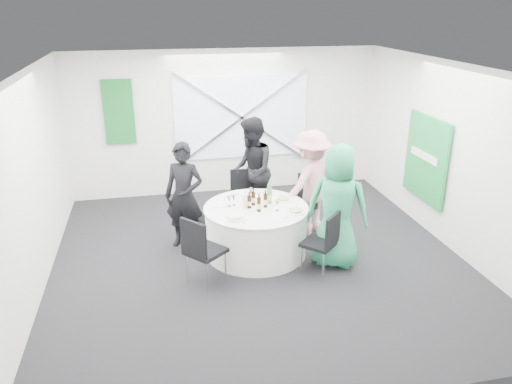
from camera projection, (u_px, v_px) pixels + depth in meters
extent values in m
plane|color=black|center=(259.00, 259.00, 7.49)|extent=(6.00, 6.00, 0.00)
plane|color=white|center=(259.00, 68.00, 6.48)|extent=(6.00, 6.00, 0.00)
plane|color=silver|center=(226.00, 122.00, 9.73)|extent=(6.00, 0.00, 6.00)
plane|color=silver|center=(334.00, 280.00, 4.25)|extent=(6.00, 0.00, 6.00)
plane|color=silver|center=(31.00, 186.00, 6.40)|extent=(0.00, 6.00, 6.00)
plane|color=silver|center=(452.00, 157.00, 7.57)|extent=(0.00, 6.00, 6.00)
cube|color=silver|center=(241.00, 117.00, 9.71)|extent=(2.60, 0.03, 1.60)
cube|color=silver|center=(242.00, 118.00, 9.67)|extent=(2.63, 0.05, 1.84)
cube|color=silver|center=(242.00, 118.00, 9.67)|extent=(2.63, 0.05, 1.84)
cube|color=#146427|center=(119.00, 112.00, 9.18)|extent=(0.55, 0.04, 1.20)
cube|color=green|center=(426.00, 159.00, 8.18)|extent=(0.05, 1.20, 1.40)
cylinder|color=white|center=(256.00, 231.00, 7.54)|extent=(1.52, 1.52, 0.74)
cylinder|color=white|center=(256.00, 208.00, 7.40)|extent=(1.56, 1.56, 0.02)
cube|color=black|center=(244.00, 199.00, 8.53)|extent=(0.43, 0.43, 0.05)
cube|color=black|center=(242.00, 181.00, 8.62)|extent=(0.40, 0.05, 0.45)
cylinder|color=silver|center=(252.00, 207.00, 8.80)|extent=(0.02, 0.02, 0.43)
cylinder|color=silver|center=(233.00, 209.00, 8.74)|extent=(0.02, 0.02, 0.43)
cylinder|color=silver|center=(255.00, 215.00, 8.49)|extent=(0.02, 0.02, 0.43)
cylinder|color=silver|center=(236.00, 216.00, 8.43)|extent=(0.02, 0.02, 0.43)
cube|color=black|center=(195.00, 221.00, 7.80)|extent=(0.51, 0.51, 0.04)
cube|color=black|center=(184.00, 206.00, 7.77)|extent=(0.21, 0.33, 0.40)
cylinder|color=silver|center=(191.00, 228.00, 8.06)|extent=(0.02, 0.02, 0.39)
cylinder|color=silver|center=(183.00, 236.00, 7.78)|extent=(0.02, 0.02, 0.39)
cylinder|color=silver|center=(208.00, 230.00, 7.97)|extent=(0.02, 0.02, 0.39)
cylinder|color=silver|center=(201.00, 238.00, 7.70)|extent=(0.02, 0.02, 0.39)
cube|color=black|center=(299.00, 207.00, 8.14)|extent=(0.60, 0.60, 0.05)
cube|color=black|center=(308.00, 189.00, 8.19)|extent=(0.26, 0.38, 0.47)
cylinder|color=silver|center=(314.00, 221.00, 8.23)|extent=(0.02, 0.02, 0.45)
cylinder|color=silver|center=(298.00, 215.00, 8.47)|extent=(0.02, 0.02, 0.45)
cylinder|color=silver|center=(300.00, 227.00, 8.00)|extent=(0.02, 0.02, 0.45)
cylinder|color=silver|center=(283.00, 221.00, 8.24)|extent=(0.02, 0.02, 0.45)
cube|color=black|center=(319.00, 243.00, 6.97)|extent=(0.60, 0.60, 0.05)
cube|color=black|center=(333.00, 231.00, 6.78)|extent=(0.31, 0.31, 0.45)
cylinder|color=silver|center=(323.00, 267.00, 6.84)|extent=(0.02, 0.02, 0.43)
cylinder|color=silver|center=(334.00, 257.00, 7.10)|extent=(0.02, 0.02, 0.43)
cylinder|color=silver|center=(302.00, 260.00, 7.01)|extent=(0.02, 0.02, 0.43)
cylinder|color=silver|center=(313.00, 250.00, 7.28)|extent=(0.02, 0.02, 0.43)
cube|color=black|center=(206.00, 251.00, 6.68)|extent=(0.64, 0.64, 0.05)
cube|color=black|center=(193.00, 239.00, 6.42)|extent=(0.31, 0.36, 0.49)
cylinder|color=silver|center=(187.00, 269.00, 6.74)|extent=(0.02, 0.02, 0.47)
cylinder|color=silver|center=(207.00, 278.00, 6.53)|extent=(0.02, 0.02, 0.47)
cylinder|color=silver|center=(206.00, 259.00, 7.01)|extent=(0.02, 0.02, 0.47)
cylinder|color=silver|center=(226.00, 267.00, 6.80)|extent=(0.02, 0.02, 0.47)
imported|color=black|center=(184.00, 196.00, 7.61)|extent=(0.72, 0.62, 1.68)
imported|color=black|center=(251.00, 171.00, 8.47)|extent=(0.61, 0.95, 1.84)
imported|color=pink|center=(311.00, 183.00, 8.07)|extent=(1.23, 0.99, 1.73)
imported|color=#2B9D6A|center=(337.00, 206.00, 7.04)|extent=(1.05, 0.93, 1.81)
cylinder|color=white|center=(245.00, 192.00, 7.94)|extent=(0.27, 0.27, 0.01)
cylinder|color=white|center=(219.00, 204.00, 7.50)|extent=(0.29, 0.29, 0.01)
cylinder|color=white|center=(283.00, 199.00, 7.66)|extent=(0.29, 0.29, 0.01)
cylinder|color=#8DAF5E|center=(283.00, 198.00, 7.65)|extent=(0.19, 0.19, 0.02)
cylinder|color=white|center=(295.00, 212.00, 7.23)|extent=(0.29, 0.29, 0.01)
cylinder|color=#8DAF5E|center=(295.00, 210.00, 7.22)|extent=(0.19, 0.19, 0.02)
cylinder|color=white|center=(238.00, 218.00, 7.01)|extent=(0.29, 0.29, 0.01)
cube|color=white|center=(236.00, 217.00, 6.95)|extent=(0.23, 0.19, 0.05)
cylinder|color=#341C09|center=(249.00, 202.00, 7.34)|extent=(0.06, 0.06, 0.19)
cylinder|color=#341C09|center=(249.00, 194.00, 7.30)|extent=(0.02, 0.02, 0.06)
cylinder|color=#EDDA7D|center=(249.00, 203.00, 7.35)|extent=(0.06, 0.06, 0.06)
cylinder|color=#341C09|center=(253.00, 199.00, 7.44)|extent=(0.06, 0.06, 0.21)
cylinder|color=#341C09|center=(253.00, 190.00, 7.39)|extent=(0.02, 0.02, 0.06)
cylinder|color=#EDDA7D|center=(253.00, 200.00, 7.45)|extent=(0.06, 0.06, 0.07)
cylinder|color=#341C09|center=(265.00, 200.00, 7.36)|extent=(0.06, 0.06, 0.21)
cylinder|color=#341C09|center=(265.00, 192.00, 7.32)|extent=(0.02, 0.02, 0.06)
cylinder|color=#EDDA7D|center=(265.00, 202.00, 7.37)|extent=(0.06, 0.06, 0.07)
cylinder|color=#341C09|center=(259.00, 205.00, 7.21)|extent=(0.06, 0.06, 0.21)
cylinder|color=#341C09|center=(259.00, 196.00, 7.16)|extent=(0.02, 0.02, 0.06)
cylinder|color=#EDDA7D|center=(259.00, 206.00, 7.22)|extent=(0.06, 0.06, 0.07)
cylinder|color=green|center=(269.00, 196.00, 7.50)|extent=(0.08, 0.08, 0.24)
cylinder|color=green|center=(270.00, 186.00, 7.44)|extent=(0.03, 0.03, 0.06)
cylinder|color=#EDDA7D|center=(269.00, 197.00, 7.51)|extent=(0.08, 0.08, 0.08)
cylinder|color=white|center=(245.00, 202.00, 7.32)|extent=(0.08, 0.08, 0.21)
cylinder|color=white|center=(245.00, 193.00, 7.27)|extent=(0.03, 0.03, 0.06)
cylinder|color=#EDDA7D|center=(245.00, 203.00, 7.33)|extent=(0.08, 0.08, 0.07)
cylinder|color=white|center=(229.00, 206.00, 7.43)|extent=(0.06, 0.06, 0.00)
cylinder|color=white|center=(229.00, 203.00, 7.41)|extent=(0.01, 0.01, 0.10)
cone|color=white|center=(229.00, 198.00, 7.38)|extent=(0.07, 0.07, 0.08)
cylinder|color=white|center=(251.00, 199.00, 7.71)|extent=(0.06, 0.06, 0.00)
cylinder|color=white|center=(251.00, 195.00, 7.69)|extent=(0.01, 0.01, 0.10)
cone|color=white|center=(251.00, 191.00, 7.66)|extent=(0.07, 0.07, 0.08)
cylinder|color=white|center=(277.00, 210.00, 7.28)|extent=(0.06, 0.06, 0.00)
cylinder|color=white|center=(277.00, 207.00, 7.26)|extent=(0.01, 0.01, 0.10)
cone|color=white|center=(277.00, 202.00, 7.23)|extent=(0.07, 0.07, 0.08)
cylinder|color=white|center=(234.00, 205.00, 7.48)|extent=(0.06, 0.06, 0.00)
cylinder|color=white|center=(234.00, 202.00, 7.46)|extent=(0.01, 0.01, 0.10)
cone|color=white|center=(234.00, 197.00, 7.43)|extent=(0.07, 0.07, 0.08)
cube|color=silver|center=(290.00, 201.00, 7.63)|extent=(0.09, 0.14, 0.01)
cube|color=silver|center=(272.00, 194.00, 7.88)|extent=(0.10, 0.13, 0.01)
cube|color=silver|center=(286.00, 217.00, 7.04)|extent=(0.10, 0.13, 0.01)
cube|color=silver|center=(295.00, 208.00, 7.35)|extent=(0.10, 0.13, 0.01)
cube|color=silver|center=(225.00, 199.00, 7.70)|extent=(0.08, 0.14, 0.01)
cube|color=silver|center=(217.00, 206.00, 7.42)|extent=(0.09, 0.14, 0.01)
cube|color=silver|center=(261.00, 193.00, 7.93)|extent=(0.15, 0.02, 0.01)
cube|color=silver|center=(238.00, 195.00, 7.87)|extent=(0.15, 0.02, 0.01)
cube|color=silver|center=(225.00, 217.00, 7.05)|extent=(0.12, 0.12, 0.01)
cube|color=silver|center=(241.00, 222.00, 6.90)|extent=(0.11, 0.13, 0.01)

